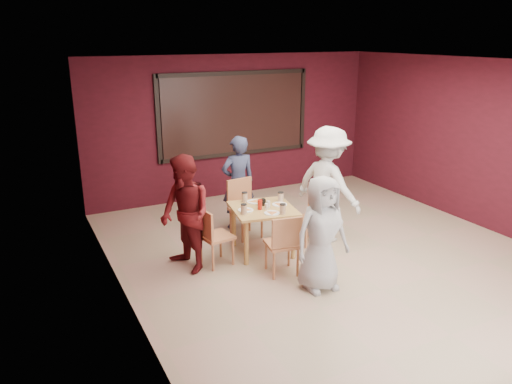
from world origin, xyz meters
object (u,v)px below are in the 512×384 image
diner_front (322,234)px  chair_back (243,204)px  diner_right (328,185)px  chair_front (284,242)px  chair_right (311,215)px  diner_left (185,214)px  diner_back (238,183)px  dining_table (263,213)px  chair_left (212,234)px

diner_front → chair_back: bearing=94.3°
chair_back → diner_right: diner_right is taller
chair_front → chair_right: 1.26m
diner_left → chair_right: bearing=79.0°
chair_right → diner_back: (-0.76, 1.08, 0.34)m
chair_front → diner_right: 1.51m
dining_table → diner_front: (0.14, -1.33, 0.13)m
chair_back → chair_right: 1.11m
diner_front → diner_right: 1.63m
dining_table → chair_front: 0.83m
chair_back → chair_left: size_ratio=1.10×
chair_left → diner_front: diner_front is taller
diner_back → dining_table: bearing=87.2°
diner_right → diner_left: bearing=73.4°
dining_table → diner_front: 1.35m
chair_front → diner_left: diner_left is taller
chair_right → diner_front: diner_front is taller
chair_left → diner_back: bearing=51.0°
dining_table → diner_back: size_ratio=0.65×
chair_back → diner_left: 1.49m
chair_front → chair_right: size_ratio=1.09×
diner_back → chair_back: bearing=81.1°
chair_front → diner_left: 1.39m
chair_back → chair_left: 1.20m
dining_table → chair_right: (0.86, -0.00, -0.17)m
diner_back → diner_front: bearing=93.3°
diner_left → chair_left: bearing=71.6°
diner_back → diner_left: diner_left is taller
chair_right → diner_right: diner_right is taller
dining_table → diner_front: bearing=-83.9°
diner_right → diner_front: bearing=126.1°
dining_table → diner_left: bearing=-177.7°
diner_back → chair_right: bearing=127.4°
chair_left → diner_left: 0.50m
chair_left → diner_left: (-0.36, 0.04, 0.34)m
diner_front → diner_back: 2.41m
chair_front → dining_table: bearing=82.8°
chair_right → diner_right: size_ratio=0.44×
diner_back → diner_left: (-1.31, -1.13, 0.02)m
chair_right → diner_left: (-2.07, -0.05, 0.37)m
chair_right → diner_front: (-0.72, -1.33, 0.30)m
chair_back → diner_right: (1.09, -0.76, 0.39)m
chair_front → diner_left: (-1.11, 0.76, 0.33)m
chair_left → diner_front: 1.62m
chair_left → chair_right: size_ratio=1.06×
chair_right → diner_left: bearing=-178.7°
chair_front → diner_front: (0.24, -0.52, 0.26)m
chair_front → chair_left: bearing=135.9°
diner_left → diner_right: 2.34m
dining_table → chair_right: size_ratio=1.30×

